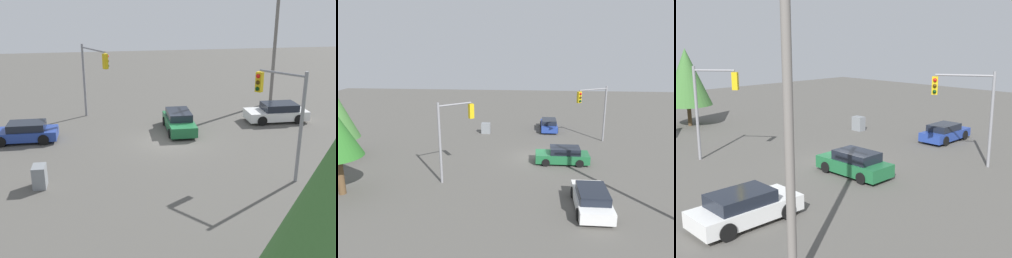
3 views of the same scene
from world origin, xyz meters
The scene contains 7 objects.
ground_plane centered at (0.00, 0.00, 0.00)m, with size 80.00×80.00×0.00m, color #54514C.
sedan_blue centered at (-1.26, -9.37, 0.63)m, with size 1.88×4.23×1.28m.
sedan_white centered at (-3.01, 8.52, 0.67)m, with size 2.05×4.51×1.37m.
sedan_green centered at (-1.94, 0.92, 0.66)m, with size 4.33×1.90×1.38m.
traffic_signal_main centered at (-5.28, -4.90, 3.81)m, with size 3.10×2.00×5.56m.
traffic_signal_cross centered at (6.11, 4.83, 3.90)m, with size 2.24×1.93×5.76m.
electrical_cabinet centered at (5.62, -7.51, 0.57)m, with size 0.94×0.65×1.15m, color gray.
Camera 2 is at (0.61, 26.56, 9.74)m, focal length 35.00 mm.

